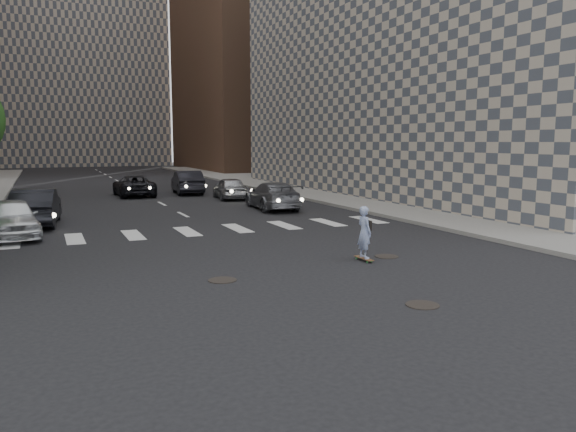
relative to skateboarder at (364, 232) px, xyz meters
name	(u,v)px	position (x,y,z in m)	size (l,w,h in m)	color
ground	(317,284)	(-2.39, -1.79, -0.83)	(160.00, 160.00, 0.00)	black
sidewalk_right	(377,191)	(12.11, 18.21, -0.75)	(13.00, 80.00, 0.15)	gray
building_right	(446,23)	(16.10, 16.71, 10.16)	(15.00, 33.00, 22.00)	#ADA08E
tower_right	(263,22)	(17.61, 53.21, 17.17)	(18.00, 24.00, 36.00)	brown
manhole_a	(422,305)	(-1.19, -4.29, -0.82)	(0.70, 0.70, 0.02)	black
manhole_b	(222,280)	(-4.39, -0.59, -0.82)	(0.70, 0.70, 0.02)	black
manhole_c	(387,256)	(0.91, 0.21, -0.82)	(0.70, 0.70, 0.02)	black
skateboarder	(364,232)	(0.00, 0.00, 0.00)	(0.39, 0.80, 1.58)	brown
silver_sedan	(12,218)	(-9.39, 8.34, -0.13)	(1.64, 4.09, 1.39)	silver
traffic_car_a	(36,207)	(-8.61, 11.21, -0.08)	(1.59, 4.56, 1.50)	black
traffic_car_b	(272,195)	(2.27, 12.56, -0.14)	(1.91, 4.71, 1.37)	slate
traffic_car_c	(134,186)	(-3.12, 22.33, -0.19)	(2.12, 4.60, 1.28)	black
traffic_car_d	(230,188)	(1.83, 18.21, -0.17)	(1.54, 3.83, 1.31)	#A3A4AA
traffic_car_e	(187,182)	(0.33, 22.57, -0.07)	(1.60, 4.58, 1.51)	black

